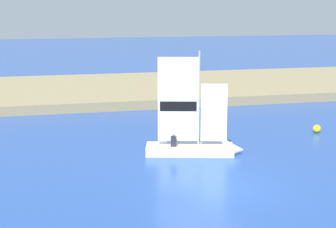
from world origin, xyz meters
name	(u,v)px	position (x,y,z in m)	size (l,w,h in m)	color
ground_plane	(219,189)	(0.00, 0.00, 0.00)	(200.00, 200.00, 0.00)	#234793
shore_bank	(124,89)	(0.00, 23.92, 0.33)	(80.00, 15.25, 0.66)	#897A56
sailboat	(203,145)	(0.86, 4.84, 0.45)	(4.88, 2.40, 5.35)	white
channel_buoy	(317,129)	(8.43, 7.50, 0.23)	(0.46, 0.46, 0.46)	yellow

